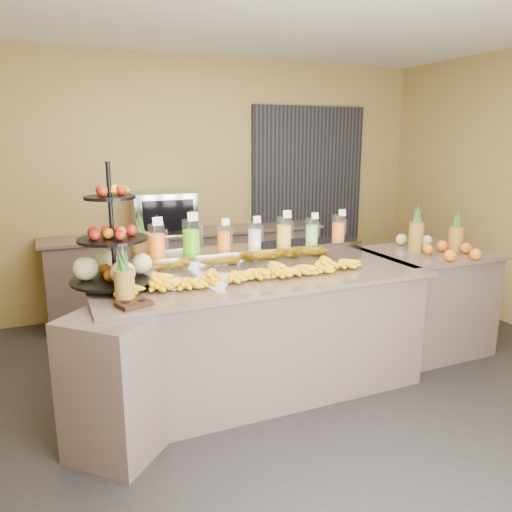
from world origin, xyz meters
TOP-DOWN VIEW (x-y plane):
  - ground at (0.00, 0.00)m, footprint 6.00×6.00m
  - room_envelope at (0.19, 0.79)m, footprint 6.04×5.02m
  - buffet_counter at (-0.12, 0.26)m, footprint 2.75×1.25m
  - right_counter at (1.70, 0.40)m, footprint 1.08×0.88m
  - back_ledge at (0.00, 2.25)m, footprint 3.10×0.55m
  - pitcher_tray at (0.07, 0.58)m, footprint 1.85×0.30m
  - juice_pitcher_orange_a at (-0.71, 0.58)m, footprint 0.12×0.13m
  - juice_pitcher_green at (-0.45, 0.58)m, footprint 0.13×0.14m
  - juice_pitcher_orange_b at (-0.19, 0.58)m, footprint 0.11×0.11m
  - juice_pitcher_milk at (0.07, 0.58)m, footprint 0.11×0.11m
  - juice_pitcher_lemon at (0.33, 0.58)m, footprint 0.12×0.12m
  - juice_pitcher_lime at (0.59, 0.58)m, footprint 0.11×0.11m
  - juice_pitcher_orange_c at (0.85, 0.58)m, footprint 0.11×0.11m
  - banana_heap at (-0.18, 0.21)m, footprint 1.86×0.17m
  - fruit_stand at (-1.01, 0.41)m, footprint 0.73×0.73m
  - condiment_caddy at (-1.00, -0.07)m, footprint 0.23×0.20m
  - pineapple_left_a at (-1.04, 0.02)m, footprint 0.12×0.12m
  - pineapple_left_b at (-0.79, 0.78)m, footprint 0.15×0.15m
  - right_fruit_pile at (1.73, 0.28)m, footprint 0.50×0.48m
  - oven_warmer at (-0.27, 2.25)m, footprint 0.67×0.49m

SIDE VIEW (x-z plane):
  - ground at x=0.00m, z-range 0.00..0.00m
  - buffet_counter at x=-0.12m, z-range 0.00..0.93m
  - back_ledge at x=0.00m, z-range 0.00..0.93m
  - right_counter at x=1.70m, z-range 0.00..0.93m
  - condiment_caddy at x=-1.00m, z-range 0.93..0.96m
  - banana_heap at x=-0.18m, z-range 0.91..1.07m
  - pitcher_tray at x=0.07m, z-range 0.93..1.08m
  - right_fruit_pile at x=1.73m, z-range 0.88..1.15m
  - pineapple_left_a at x=-1.04m, z-range 0.88..1.25m
  - pineapple_left_b at x=-0.79m, z-range 0.88..1.32m
  - fruit_stand at x=-1.01m, z-range 0.72..1.57m
  - oven_warmer at x=-0.27m, z-range 0.93..1.36m
  - juice_pitcher_lime at x=0.59m, z-range 1.04..1.29m
  - juice_pitcher_orange_b at x=-0.19m, z-range 1.04..1.29m
  - juice_pitcher_milk at x=0.07m, z-range 1.04..1.30m
  - juice_pitcher_orange_c at x=0.85m, z-range 1.04..1.30m
  - juice_pitcher_lemon at x=0.33m, z-range 1.03..1.32m
  - juice_pitcher_orange_a at x=-0.71m, z-range 1.03..1.33m
  - juice_pitcher_green at x=-0.45m, z-range 1.03..1.35m
  - room_envelope at x=0.19m, z-range 0.47..3.29m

